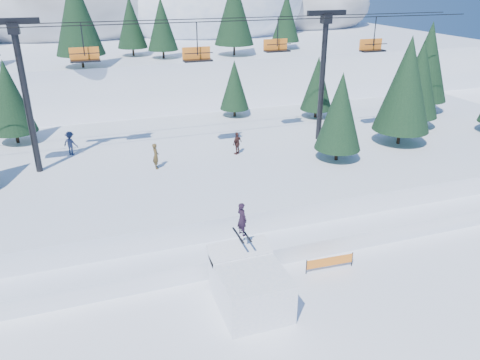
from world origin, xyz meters
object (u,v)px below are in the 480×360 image
object	(u,v)px
jump_kicker	(250,285)
banner_near	(330,262)
banner_far	(381,225)
chairlift	(176,65)

from	to	relation	value
jump_kicker	banner_near	world-z (taller)	jump_kicker
banner_near	banner_far	bearing A→B (deg)	26.82
chairlift	banner_far	world-z (taller)	chairlift
jump_kicker	banner_near	size ratio (longest dim) A/B	1.74
chairlift	banner_far	size ratio (longest dim) A/B	16.20
chairlift	banner_near	world-z (taller)	chairlift
jump_kicker	chairlift	world-z (taller)	chairlift
jump_kicker	banner_far	size ratio (longest dim) A/B	1.75
banner_near	banner_far	distance (m)	5.76
banner_near	banner_far	size ratio (longest dim) A/B	1.01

